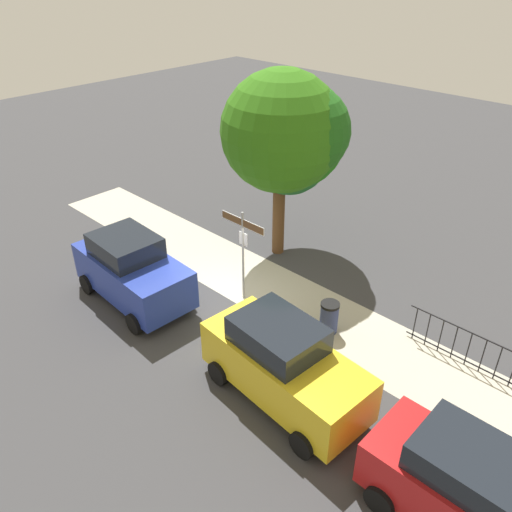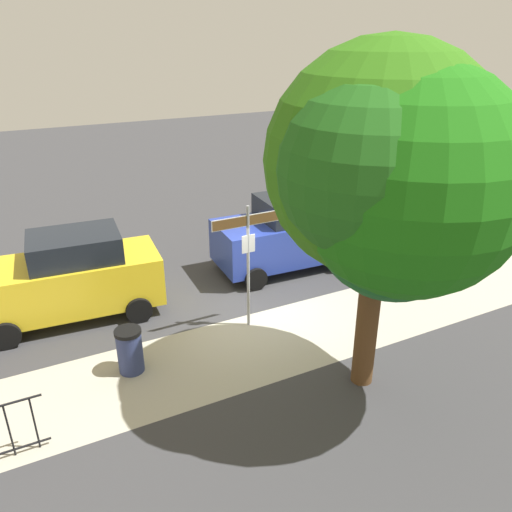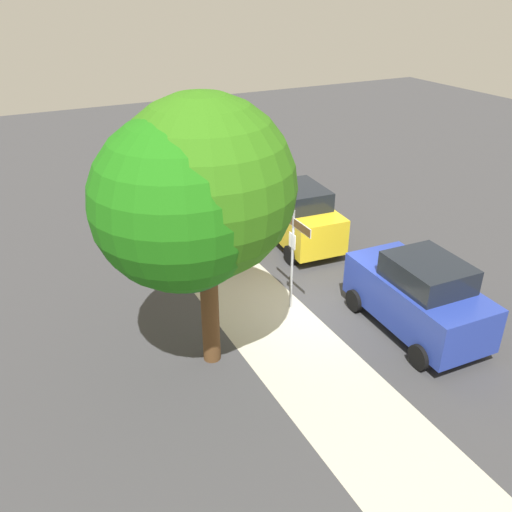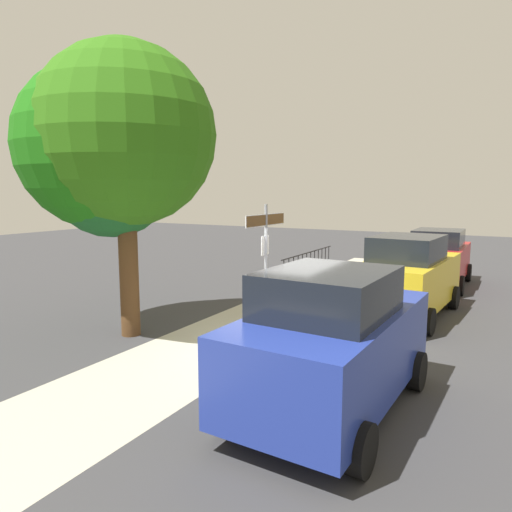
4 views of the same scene
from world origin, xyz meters
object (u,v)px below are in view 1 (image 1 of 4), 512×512
Objects in this scene: street_sign at (243,239)px; trash_bin at (329,317)px; car_blue at (132,270)px; shade_tree at (289,135)px; car_red at (473,493)px; car_yellow at (283,364)px.

trash_bin is at bearing 9.60° from street_sign.
car_blue is 4.24× the size of trash_bin.
shade_tree is 1.56× the size of car_blue.
street_sign reaches higher than car_blue.
shade_tree is 6.63m from car_blue.
shade_tree is at bearing 149.02° from car_red.
trash_bin is at bearing 151.61° from car_red.
car_yellow is 1.10× the size of car_red.
street_sign is 4.44m from car_yellow.
street_sign is 0.74× the size of car_red.
street_sign reaches higher than car_red.
trash_bin is (-5.37, 2.91, -0.49)m from car_red.
street_sign is at bearing 47.21° from car_blue.
shade_tree is 6.14m from trash_bin.
street_sign is at bearing -170.40° from trash_bin.
shade_tree is at bearing 107.70° from street_sign.
car_blue is at bearing -180.00° from car_red.
car_red is at bearing 3.23° from car_yellow.
shade_tree is 1.60× the size of car_red.
shade_tree is (-1.03, 3.21, 2.17)m from street_sign.
shade_tree is at bearing 134.68° from car_yellow.
trash_bin is (-0.69, 2.81, -0.57)m from car_yellow.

